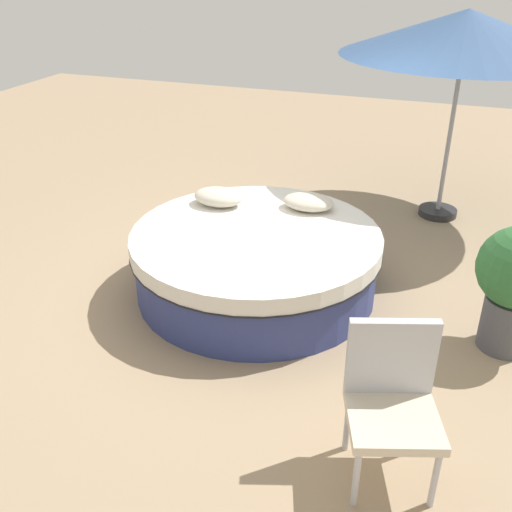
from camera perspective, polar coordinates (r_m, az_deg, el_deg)
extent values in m
plane|color=#9E8466|center=(5.48, 0.00, -3.30)|extent=(16.00, 16.00, 0.00)
cylinder|color=navy|center=(5.36, 0.00, -1.27)|extent=(2.17, 2.17, 0.44)
cylinder|color=black|center=(5.26, 0.00, 0.83)|extent=(2.24, 2.24, 0.02)
cylinder|color=silver|center=(5.22, 0.00, 1.57)|extent=(2.23, 2.23, 0.15)
ellipsoid|color=beige|center=(5.65, 5.12, 5.25)|extent=(0.49, 0.34, 0.15)
ellipsoid|color=beige|center=(5.73, -3.68, 5.76)|extent=(0.49, 0.34, 0.17)
cylinder|color=#B7B7BC|center=(3.65, 16.99, -20.01)|extent=(0.04, 0.04, 0.42)
cylinder|color=#B7B7BC|center=(3.56, 9.70, -20.47)|extent=(0.04, 0.04, 0.42)
cylinder|color=#B7B7BC|center=(3.93, 15.47, -15.51)|extent=(0.04, 0.04, 0.42)
cylinder|color=#B7B7BC|center=(3.85, 8.86, -15.79)|extent=(0.04, 0.04, 0.42)
cube|color=beige|center=(3.57, 13.18, -15.20)|extent=(0.65, 0.64, 0.06)
cube|color=#B7B7BC|center=(3.56, 13.02, -9.48)|extent=(0.51, 0.22, 0.50)
cylinder|color=#262628|center=(7.29, 17.22, 4.12)|extent=(0.44, 0.44, 0.08)
cylinder|color=#99999E|center=(6.94, 18.50, 12.33)|extent=(0.05, 0.05, 2.25)
cone|color=#385684|center=(6.77, 19.74, 19.80)|extent=(2.58, 2.58, 0.45)
cylinder|color=#4C4C51|center=(5.03, 23.17, -5.98)|extent=(0.40, 0.40, 0.45)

